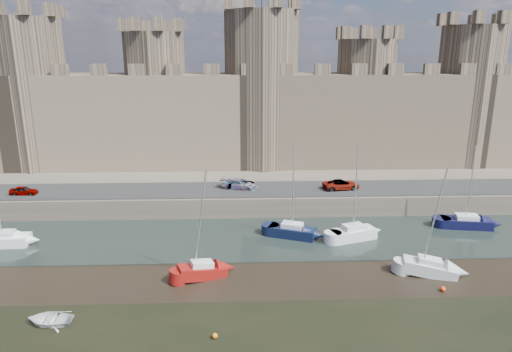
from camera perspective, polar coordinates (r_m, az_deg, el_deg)
The scene contains 17 objects.
water_channel at distance 50.44m, azimuth -0.30°, elevation -7.76°, with size 160.00×12.00×0.08m, color black.
quay at distance 84.44m, azimuth -1.11°, elevation 2.67°, with size 160.00×60.00×2.50m, color #4C443A.
road at distance 58.97m, azimuth -0.63°, elevation -1.68°, with size 160.00×7.00×0.10m, color black.
castle at distance 70.82m, azimuth -1.49°, elevation 8.76°, with size 108.50×11.00×29.00m.
car_0 at distance 63.59m, azimuth -27.03°, elevation -1.66°, with size 1.33×3.31×1.13m, color gray.
car_1 at distance 59.36m, azimuth -1.85°, elevation -1.02°, with size 1.27×3.64×1.20m, color gray.
car_2 at distance 59.11m, azimuth -2.14°, elevation -1.02°, with size 1.88×4.62×1.34m, color gray.
car_3 at distance 59.88m, azimuth 10.62°, elevation -1.07°, with size 2.19×4.75×1.32m, color gray.
sailboat_0 at distance 55.17m, azimuth -29.10°, elevation -6.90°, with size 5.32×2.07×9.95m.
sailboat_1 at distance 50.56m, azimuth 4.54°, elevation -6.81°, with size 5.45×3.72×10.18m.
sailboat_2 at distance 50.85m, azimuth 12.04°, elevation -6.94°, with size 5.33×3.40×10.73m.
sailboat_3 at distance 58.34m, azimuth 24.78°, elevation -5.21°, with size 5.78×3.02×9.65m.
sailboat_4 at distance 42.32m, azimuth -6.74°, elevation -11.60°, with size 4.69×3.14×10.22m.
sailboat_5 at distance 45.44m, azimuth 20.86°, elevation -10.60°, with size 5.07×2.96×10.27m.
dinghy_6 at distance 39.13m, azimuth -24.34°, elevation -16.06°, with size 2.41×0.70×3.38m, color silver.
buoy_1 at distance 34.65m, azimuth -5.17°, elevation -19.28°, with size 0.41×0.41×0.41m, color orange.
buoy_3 at distance 43.20m, azimuth 22.32°, elevation -12.92°, with size 0.46×0.46×0.46m, color #FF410B.
Camera 1 is at (-1.51, -22.33, 19.91)m, focal length 32.00 mm.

